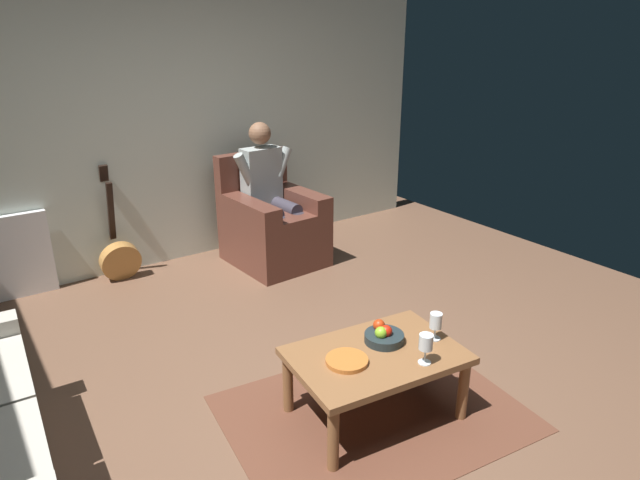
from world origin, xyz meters
name	(u,v)px	position (x,y,z in m)	size (l,w,h in m)	color
ground_plane	(343,401)	(0.00, 0.00, 0.00)	(6.41, 6.41, 0.00)	brown
wall_back	(160,117)	(0.00, -2.70, 1.35)	(5.71, 0.06, 2.69)	silver
rug	(374,413)	(-0.08, 0.20, 0.00)	(1.63, 1.22, 0.01)	brown
armchair	(272,226)	(-0.75, -2.10, 0.35)	(0.78, 0.88, 1.00)	brown
person_seated	(269,190)	(-0.75, -2.12, 0.69)	(0.62, 0.58, 1.29)	#9AA3A1
coffee_table	(376,362)	(-0.08, 0.20, 0.35)	(1.00, 0.73, 0.41)	brown
guitar	(120,256)	(0.55, -2.50, 0.22)	(0.34, 0.27, 1.00)	#B2793B
radiator	(7,258)	(1.38, -2.63, 0.35)	(0.67, 0.06, 0.70)	white
wine_glass_near	(436,322)	(-0.44, 0.28, 0.51)	(0.07, 0.07, 0.16)	silver
wine_glass_far	(426,344)	(-0.22, 0.42, 0.52)	(0.08, 0.08, 0.17)	silver
fruit_bowl	(383,335)	(-0.19, 0.13, 0.45)	(0.23, 0.23, 0.11)	#1F2B2E
decorative_dish	(347,361)	(0.12, 0.18, 0.42)	(0.23, 0.23, 0.02)	#B8672B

